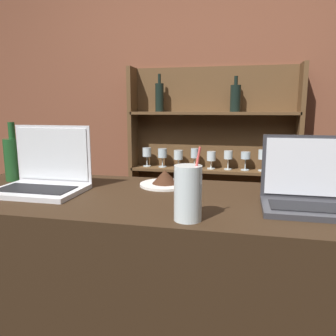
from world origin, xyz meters
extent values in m
cube|color=black|center=(0.00, 0.31, 0.52)|extent=(1.93, 0.62, 1.04)
cube|color=brown|center=(0.00, 1.69, 1.35)|extent=(7.00, 0.06, 2.70)
cube|color=brown|center=(-0.63, 1.57, 0.83)|extent=(0.03, 0.18, 1.66)
cube|color=brown|center=(0.56, 1.57, 0.83)|extent=(0.03, 0.18, 1.66)
cube|color=brown|center=(-0.03, 1.65, 0.83)|extent=(1.22, 0.02, 1.66)
cube|color=brown|center=(-0.03, 1.57, 0.50)|extent=(1.18, 0.18, 0.02)
cube|color=brown|center=(-0.03, 1.57, 0.91)|extent=(1.18, 0.18, 0.02)
cube|color=brown|center=(-0.03, 1.57, 1.33)|extent=(1.18, 0.18, 0.02)
cylinder|color=silver|center=(-0.52, 1.57, 0.92)|extent=(0.06, 0.06, 0.01)
cylinder|color=silver|center=(-0.52, 1.57, 0.96)|extent=(0.01, 0.01, 0.07)
cylinder|color=silver|center=(-0.52, 1.57, 1.03)|extent=(0.07, 0.07, 0.07)
cylinder|color=silver|center=(-0.40, 1.57, 0.92)|extent=(0.06, 0.06, 0.01)
cylinder|color=silver|center=(-0.40, 1.57, 0.96)|extent=(0.01, 0.01, 0.07)
cylinder|color=silver|center=(-0.40, 1.57, 1.03)|extent=(0.07, 0.07, 0.07)
cylinder|color=silver|center=(-0.28, 1.57, 0.92)|extent=(0.06, 0.06, 0.01)
cylinder|color=silver|center=(-0.28, 1.57, 0.96)|extent=(0.01, 0.01, 0.06)
cylinder|color=silver|center=(-0.28, 1.57, 1.02)|extent=(0.07, 0.07, 0.07)
cylinder|color=silver|center=(-0.16, 1.57, 0.92)|extent=(0.05, 0.05, 0.01)
cylinder|color=silver|center=(-0.16, 1.57, 0.96)|extent=(0.01, 0.01, 0.07)
cylinder|color=silver|center=(-0.16, 1.57, 1.04)|extent=(0.06, 0.06, 0.07)
cylinder|color=silver|center=(-0.03, 1.57, 0.92)|extent=(0.06, 0.06, 0.01)
cylinder|color=silver|center=(-0.03, 1.57, 0.96)|extent=(0.01, 0.01, 0.06)
cylinder|color=silver|center=(-0.03, 1.57, 1.02)|extent=(0.06, 0.06, 0.07)
cylinder|color=silver|center=(0.09, 1.57, 0.92)|extent=(0.06, 0.06, 0.01)
cylinder|color=silver|center=(0.09, 1.57, 0.96)|extent=(0.01, 0.01, 0.07)
cylinder|color=silver|center=(0.09, 1.57, 1.03)|extent=(0.06, 0.06, 0.06)
cylinder|color=silver|center=(0.21, 1.57, 0.92)|extent=(0.06, 0.06, 0.01)
cylinder|color=silver|center=(0.21, 1.57, 0.97)|extent=(0.01, 0.01, 0.08)
cylinder|color=silver|center=(0.21, 1.57, 1.03)|extent=(0.07, 0.07, 0.05)
cylinder|color=silver|center=(0.33, 1.57, 0.92)|extent=(0.06, 0.06, 0.01)
cylinder|color=silver|center=(0.33, 1.57, 0.97)|extent=(0.01, 0.01, 0.08)
cylinder|color=silver|center=(0.33, 1.57, 1.04)|extent=(0.07, 0.07, 0.07)
cylinder|color=silver|center=(0.46, 1.57, 0.92)|extent=(0.05, 0.05, 0.01)
cylinder|color=silver|center=(0.46, 1.57, 0.96)|extent=(0.01, 0.01, 0.07)
cylinder|color=silver|center=(0.46, 1.57, 1.02)|extent=(0.06, 0.06, 0.06)
cylinder|color=black|center=(0.12, 1.57, 1.43)|extent=(0.07, 0.07, 0.18)
cylinder|color=black|center=(0.12, 1.57, 1.55)|extent=(0.03, 0.03, 0.06)
cylinder|color=black|center=(-0.42, 1.57, 1.44)|extent=(0.06, 0.06, 0.20)
cylinder|color=black|center=(-0.42, 1.57, 1.57)|extent=(0.02, 0.02, 0.07)
cube|color=silver|center=(-0.57, 0.25, 1.05)|extent=(0.33, 0.24, 0.02)
cube|color=black|center=(-0.57, 0.24, 1.06)|extent=(0.28, 0.13, 0.00)
cube|color=silver|center=(-0.57, 0.37, 1.18)|extent=(0.33, 0.00, 0.23)
cube|color=silver|center=(-0.57, 0.37, 1.18)|extent=(0.30, 0.01, 0.21)
cube|color=#333338|center=(0.40, 0.23, 1.05)|extent=(0.31, 0.20, 0.02)
cube|color=black|center=(0.40, 0.22, 1.06)|extent=(0.26, 0.11, 0.00)
cube|color=#333338|center=(0.40, 0.33, 1.17)|extent=(0.31, 0.00, 0.21)
cube|color=white|center=(0.40, 0.33, 1.17)|extent=(0.28, 0.01, 0.19)
cylinder|color=silver|center=(-0.13, 0.48, 1.05)|extent=(0.21, 0.21, 0.01)
cone|color=#381E11|center=(-0.13, 0.48, 1.08)|extent=(0.11, 0.11, 0.06)
cube|color=#B7B7BC|center=(-0.07, 0.46, 1.06)|extent=(0.08, 0.16, 0.00)
cylinder|color=silver|center=(0.03, 0.08, 1.12)|extent=(0.08, 0.08, 0.16)
cylinder|color=#E04C47|center=(0.05, 0.08, 1.15)|extent=(0.04, 0.01, 0.21)
cylinder|color=#1E4C23|center=(-0.80, 0.44, 1.14)|extent=(0.08, 0.08, 0.19)
cylinder|color=#1E4C23|center=(-0.80, 0.44, 1.26)|extent=(0.03, 0.03, 0.07)
camera|label=1|loc=(0.17, -0.81, 1.36)|focal=35.00mm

